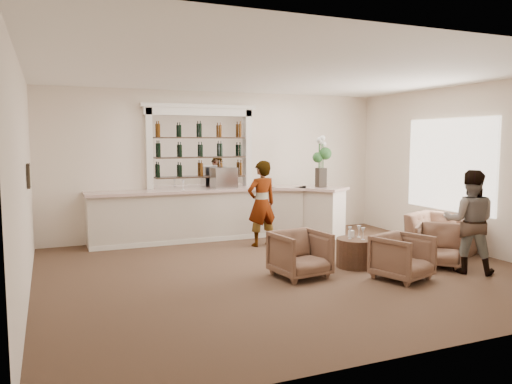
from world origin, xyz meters
TOP-DOWN VIEW (x-y plane):
  - ground at (0.00, 0.00)m, footprint 8.00×8.00m
  - room_shell at (0.16, 0.71)m, footprint 8.04×7.02m
  - bar_counter at (-0.16, 3.00)m, footprint 5.72×1.80m
  - back_bar_alcove at (-0.50, 3.41)m, footprint 2.64×0.25m
  - cocktail_table at (1.24, -0.22)m, footprint 0.70×0.70m
  - sommelier at (0.39, 2.00)m, footprint 0.70×0.51m
  - guest at (2.76, -1.26)m, footprint 1.06×1.04m
  - armchair_left at (0.02, -0.43)m, footprint 0.90×0.92m
  - armchair_center at (1.45, -1.18)m, footprint 0.98×1.00m
  - armchair_right at (2.61, -0.76)m, footprint 1.14×1.14m
  - armchair_far at (3.40, 0.02)m, footprint 1.42×1.49m
  - espresso_machine at (-0.06, 3.09)m, footprint 0.53×0.44m
  - flower_vase at (2.04, 2.42)m, footprint 0.31×0.31m
  - wine_glass_bar_left at (0.11, 3.04)m, footprint 0.07×0.07m
  - wine_glass_bar_right at (-1.00, 3.08)m, footprint 0.07×0.07m
  - wine_glass_tbl_a at (1.12, -0.19)m, footprint 0.07×0.07m
  - wine_glass_tbl_b at (1.34, -0.14)m, footprint 0.07×0.07m
  - wine_glass_tbl_c at (1.28, -0.35)m, footprint 0.07×0.07m
  - napkin_holder at (1.22, -0.08)m, footprint 0.08×0.08m

SIDE VIEW (x-z plane):
  - ground at x=0.00m, z-range 0.00..0.00m
  - cocktail_table at x=1.24m, z-range 0.00..0.50m
  - armchair_center at x=1.45m, z-range 0.00..0.72m
  - armchair_right at x=2.61m, z-range 0.00..0.74m
  - armchair_left at x=0.02m, z-range 0.00..0.75m
  - armchair_far at x=3.40m, z-range 0.00..0.76m
  - napkin_holder at x=1.22m, z-range 0.50..0.62m
  - bar_counter at x=-0.16m, z-range 0.00..1.14m
  - wine_glass_tbl_a at x=1.12m, z-range 0.50..0.71m
  - wine_glass_tbl_b at x=1.34m, z-range 0.50..0.71m
  - wine_glass_tbl_c at x=1.28m, z-range 0.50..0.71m
  - guest at x=2.76m, z-range 0.00..1.72m
  - sommelier at x=0.39m, z-range 0.00..1.79m
  - wine_glass_bar_left at x=0.11m, z-range 1.14..1.35m
  - wine_glass_bar_right at x=-1.00m, z-range 1.14..1.35m
  - espresso_machine at x=-0.06m, z-range 1.14..1.60m
  - flower_vase at x=2.04m, z-range 1.21..2.37m
  - back_bar_alcove at x=-0.50m, z-range 0.53..3.53m
  - room_shell at x=0.16m, z-range 0.68..4.00m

